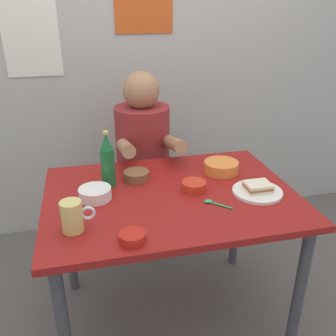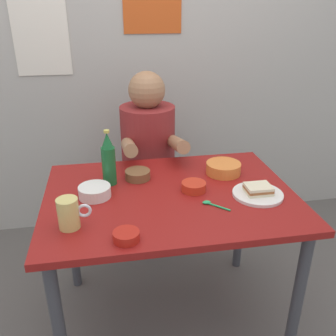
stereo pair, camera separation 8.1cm
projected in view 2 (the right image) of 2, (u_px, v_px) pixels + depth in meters
The scene contains 15 objects.
ground_plane at pixel (170, 316), 1.92m from camera, with size 6.00×6.00×0.00m, color #59544F.
wall_back at pixel (141, 39), 2.32m from camera, with size 4.40×0.09×2.60m.
dining_table at pixel (170, 211), 1.65m from camera, with size 1.10×0.80×0.74m.
stool at pixel (149, 201), 2.34m from camera, with size 0.34×0.34×0.45m.
person_seated at pixel (148, 141), 2.15m from camera, with size 0.33×0.56×0.72m.
plate_orange at pixel (258, 194), 1.59m from camera, with size 0.22×0.22×0.01m, color silver.
sandwich at pixel (258, 189), 1.58m from camera, with size 0.11×0.09×0.04m.
beer_mug at pixel (69, 213), 1.34m from camera, with size 0.13×0.08×0.12m.
beer_bottle at pixel (109, 160), 1.65m from camera, with size 0.06×0.06×0.26m.
soup_bowl_orange at pixel (223, 168), 1.79m from camera, with size 0.17×0.17×0.05m.
condiment_bowl_brown at pixel (138, 174), 1.74m from camera, with size 0.12×0.12×0.04m.
sauce_bowl_chili at pixel (194, 186), 1.62m from camera, with size 0.11×0.11×0.04m.
sambal_bowl_red at pixel (126, 236), 1.28m from camera, with size 0.10×0.10×0.03m.
rice_bowl_white at pixel (95, 191), 1.57m from camera, with size 0.14×0.14×0.05m.
spoon at pixel (211, 204), 1.51m from camera, with size 0.10×0.09×0.01m.
Camera 2 is at (-0.26, -1.40, 1.51)m, focal length 38.83 mm.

